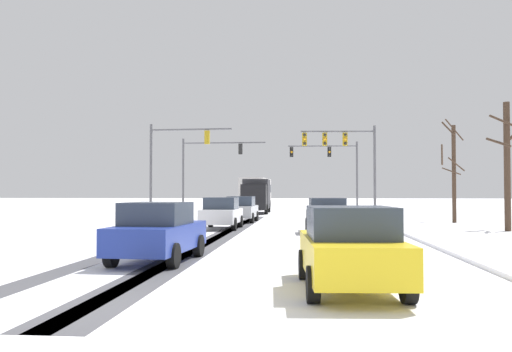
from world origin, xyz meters
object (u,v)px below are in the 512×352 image
(traffic_signal_far_right, at_px, (333,162))
(car_silver_lead, at_px, (241,209))
(traffic_signal_far_left, at_px, (207,162))
(car_black_third, at_px, (327,215))
(bare_tree_sidewalk_far, at_px, (453,170))
(bus_oncoming, at_px, (256,191))
(traffic_signal_near_right, at_px, (345,151))
(car_white_second, at_px, (222,213))
(box_truck_delivery, at_px, (256,195))
(traffic_signal_near_left, at_px, (173,155))
(car_yellow_cab_fifth, at_px, (350,248))
(bare_tree_sidewalk_mid, at_px, (509,157))
(car_blue_fourth, at_px, (158,232))

(traffic_signal_far_right, distance_m, car_silver_lead, 17.57)
(traffic_signal_far_left, relative_size, car_black_third, 1.73)
(bare_tree_sidewalk_far, bearing_deg, bus_oncoming, 119.18)
(traffic_signal_near_right, bearing_deg, car_white_second, -124.93)
(box_truck_delivery, bearing_deg, traffic_signal_near_left, -110.64)
(car_silver_lead, bearing_deg, car_yellow_cab_fifth, -78.55)
(bare_tree_sidewalk_far, bearing_deg, traffic_signal_far_right, 112.62)
(traffic_signal_far_right, xyz_separation_m, bus_oncoming, (-7.90, 10.19, -2.67))
(traffic_signal_near_left, xyz_separation_m, bare_tree_sidewalk_mid, (18.70, -8.70, -0.81))
(traffic_signal_far_left, xyz_separation_m, traffic_signal_near_right, (11.15, -8.09, 0.26))
(car_blue_fourth, distance_m, bus_oncoming, 45.49)
(car_black_third, distance_m, car_blue_fourth, 11.88)
(traffic_signal_near_right, xyz_separation_m, car_black_third, (-1.84, -12.50, -3.95))
(traffic_signal_near_left, relative_size, car_blue_fourth, 1.55)
(car_white_second, distance_m, bare_tree_sidewalk_far, 15.17)
(traffic_signal_far_left, distance_m, bare_tree_sidewalk_far, 21.01)
(car_white_second, bearing_deg, car_black_third, -23.86)
(traffic_signal_far_right, xyz_separation_m, bare_tree_sidewalk_mid, (7.19, -22.65, -1.07))
(car_black_third, height_order, car_blue_fourth, same)
(bus_oncoming, bearing_deg, traffic_signal_far_right, -52.23)
(car_silver_lead, height_order, box_truck_delivery, box_truck_delivery)
(traffic_signal_near_right, xyz_separation_m, car_blue_fourth, (-6.91, -23.25, -3.95))
(traffic_signal_far_left, xyz_separation_m, bare_tree_sidewalk_far, (17.46, -11.61, -1.26))
(traffic_signal_far_left, bearing_deg, bus_oncoming, 77.69)
(traffic_signal_far_right, relative_size, car_silver_lead, 1.57)
(car_black_third, height_order, bus_oncoming, bus_oncoming)
(traffic_signal_far_right, xyz_separation_m, car_blue_fourth, (-6.74, -35.27, -3.84))
(car_blue_fourth, height_order, box_truck_delivery, box_truck_delivery)
(traffic_signal_near_left, bearing_deg, bare_tree_sidewalk_mid, -24.97)
(car_blue_fourth, distance_m, bare_tree_sidewalk_far, 23.86)
(car_blue_fourth, height_order, bare_tree_sidewalk_far, bare_tree_sidewalk_far)
(car_silver_lead, bearing_deg, car_black_third, -60.37)
(car_black_third, xyz_separation_m, car_blue_fourth, (-5.06, -10.75, 0.00))
(traffic_signal_far_left, bearing_deg, car_yellow_cab_fifth, -75.54)
(bare_tree_sidewalk_far, bearing_deg, traffic_signal_near_left, 174.92)
(car_blue_fourth, distance_m, bare_tree_sidewalk_mid, 19.00)
(traffic_signal_far_right, height_order, bare_tree_sidewalk_far, traffic_signal_far_right)
(traffic_signal_far_right, xyz_separation_m, car_yellow_cab_fifth, (-1.91, -39.13, -3.84))
(box_truck_delivery, bearing_deg, car_blue_fourth, -89.76)
(traffic_signal_near_left, height_order, car_yellow_cab_fifth, traffic_signal_near_left)
(car_black_third, relative_size, car_blue_fourth, 1.00)
(car_yellow_cab_fifth, bearing_deg, bare_tree_sidewalk_far, 70.43)
(traffic_signal_far_right, distance_m, car_blue_fourth, 36.11)
(traffic_signal_near_right, distance_m, car_blue_fourth, 24.57)
(car_blue_fourth, bearing_deg, traffic_signal_near_right, 73.45)
(traffic_signal_near_right, relative_size, bare_tree_sidewalk_mid, 0.97)
(traffic_signal_far_right, height_order, bare_tree_sidewalk_mid, bare_tree_sidewalk_mid)
(bare_tree_sidewalk_mid, height_order, bare_tree_sidewalk_far, bare_tree_sidewalk_mid)
(traffic_signal_near_right, distance_m, car_silver_lead, 8.73)
(bare_tree_sidewalk_far, bearing_deg, car_white_second, -153.65)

